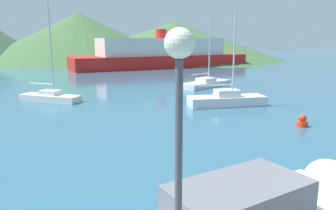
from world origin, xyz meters
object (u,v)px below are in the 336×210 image
(ferry_distant, at_px, (161,55))
(buoy_marker, at_px, (302,121))
(sailboat_inner, at_px, (50,95))
(sailboat_middle, at_px, (227,99))
(sailboat_outer, at_px, (206,83))
(streetlamp, at_px, (179,102))

(ferry_distant, relative_size, buoy_marker, 44.13)
(sailboat_inner, bearing_deg, sailboat_middle, 12.10)
(sailboat_inner, bearing_deg, ferry_distant, 94.94)
(sailboat_inner, bearing_deg, sailboat_outer, 50.31)
(sailboat_middle, relative_size, sailboat_outer, 0.66)
(streetlamp, bearing_deg, ferry_distant, 71.48)
(sailboat_outer, xyz_separation_m, ferry_distant, (3.51, 25.37, 1.85))
(ferry_distant, distance_m, buoy_marker, 42.52)
(sailboat_middle, relative_size, ferry_distant, 0.22)
(sailboat_outer, relative_size, buoy_marker, 14.40)
(sailboat_middle, height_order, sailboat_outer, sailboat_outer)
(streetlamp, xyz_separation_m, buoy_marker, (12.17, 10.54, -3.90))
(sailboat_middle, bearing_deg, sailboat_inner, 161.41)
(sailboat_middle, height_order, buoy_marker, sailboat_middle)
(sailboat_middle, bearing_deg, streetlamp, -113.65)
(sailboat_middle, bearing_deg, sailboat_outer, 81.31)
(sailboat_inner, height_order, sailboat_outer, sailboat_inner)
(sailboat_outer, bearing_deg, ferry_distant, 56.09)
(sailboat_middle, xyz_separation_m, buoy_marker, (1.09, -6.99, -0.18))
(streetlamp, distance_m, buoy_marker, 16.57)
(sailboat_inner, relative_size, buoy_marker, 15.31)
(streetlamp, bearing_deg, buoy_marker, 40.88)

